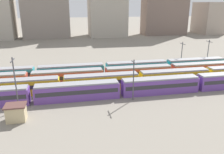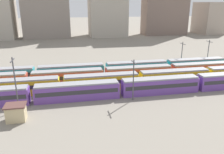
% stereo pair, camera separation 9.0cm
% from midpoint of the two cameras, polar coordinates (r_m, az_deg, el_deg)
% --- Properties ---
extents(ground_plane, '(600.00, 600.00, 0.00)m').
position_cam_midpoint_polar(ground_plane, '(58.90, -21.79, -3.20)').
color(ground_plane, gray).
extents(train_track_0, '(93.60, 3.06, 3.75)m').
position_cam_midpoint_polar(train_track_0, '(53.92, 11.84, -2.00)').
color(train_track_0, '#6B429E').
rests_on(train_track_0, ground_plane).
extents(train_track_1, '(74.70, 3.06, 3.75)m').
position_cam_midpoint_polar(train_track_1, '(57.35, 6.69, -0.53)').
color(train_track_1, yellow).
rests_on(train_track_1, ground_plane).
extents(train_track_2, '(74.70, 3.06, 3.75)m').
position_cam_midpoint_polar(train_track_2, '(60.36, -2.00, 0.53)').
color(train_track_2, '#BC4C38').
rests_on(train_track_2, ground_plane).
extents(train_track_3, '(74.70, 3.06, 3.75)m').
position_cam_midpoint_polar(train_track_3, '(65.44, -1.83, 1.91)').
color(train_track_3, teal).
rests_on(train_track_3, ground_plane).
extents(catenary_pole_0, '(0.24, 3.20, 10.56)m').
position_cam_midpoint_polar(catenary_pole_0, '(46.73, -23.00, -1.10)').
color(catenary_pole_0, '#4C4C51').
rests_on(catenary_pole_0, ground_plane).
extents(catenary_pole_1, '(0.24, 3.20, 8.58)m').
position_cam_midpoint_polar(catenary_pole_1, '(75.29, 16.92, 5.55)').
color(catenary_pole_1, '#4C4C51').
rests_on(catenary_pole_1, ground_plane).
extents(catenary_pole_2, '(0.24, 3.20, 8.96)m').
position_cam_midpoint_polar(catenary_pole_2, '(48.07, 5.32, -0.23)').
color(catenary_pole_2, '#4C4C51').
rests_on(catenary_pole_2, ground_plane).
extents(catenary_pole_3, '(0.24, 3.20, 8.91)m').
position_cam_midpoint_polar(catenary_pole_3, '(80.35, 22.76, 5.80)').
color(catenary_pole_3, '#4C4C51').
rests_on(catenary_pole_3, ground_plane).
extents(signal_hut, '(3.60, 3.00, 3.04)m').
position_cam_midpoint_polar(signal_hut, '(44.21, -22.82, -8.14)').
color(signal_hut, '#C6B284').
rests_on(signal_hut, ground_plane).
extents(distant_building_2, '(27.05, 14.06, 38.53)m').
position_cam_midpoint_polar(distant_building_2, '(145.83, -16.29, 16.95)').
color(distant_building_2, gray).
rests_on(distant_building_2, ground_plane).
extents(distant_building_3, '(22.47, 19.82, 38.85)m').
position_cam_midpoint_polar(distant_building_3, '(147.76, -1.28, 17.69)').
color(distant_building_3, '#B2A899').
rests_on(distant_building_3, ground_plane).
extents(distant_building_5, '(14.30, 20.26, 20.66)m').
position_cam_midpoint_polar(distant_building_5, '(174.88, 22.84, 13.40)').
color(distant_building_5, '#A89989').
rests_on(distant_building_5, ground_plane).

